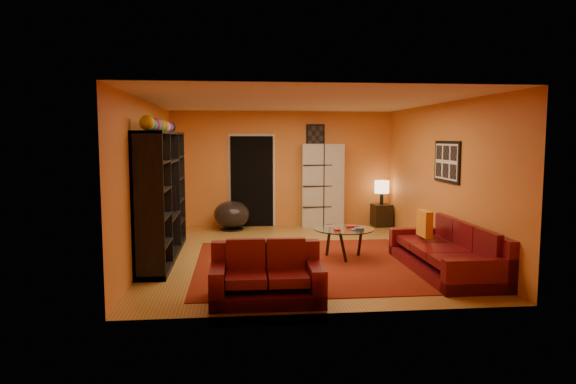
{
  "coord_description": "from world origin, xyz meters",
  "views": [
    {
      "loc": [
        -1.07,
        -8.61,
        1.99
      ],
      "look_at": [
        -0.17,
        0.1,
        1.07
      ],
      "focal_mm": 32.0,
      "sensor_mm": 36.0,
      "label": 1
    }
  ],
  "objects": [
    {
      "name": "table_lamp",
      "position": [
        2.22,
        2.64,
        0.88
      ],
      "size": [
        0.32,
        0.32,
        0.54
      ],
      "color": "black",
      "rests_on": "side_table"
    },
    {
      "name": "loveseat",
      "position": [
        -0.7,
        -2.42,
        0.29
      ],
      "size": [
        1.38,
        0.84,
        0.85
      ],
      "rotation": [
        0.0,
        0.0,
        1.56
      ],
      "color": "#4C0A10",
      "rests_on": "rug"
    },
    {
      "name": "side_table",
      "position": [
        2.22,
        2.64,
        0.25
      ],
      "size": [
        0.43,
        0.43,
        0.5
      ],
      "primitive_type": "cube",
      "rotation": [
        0.0,
        0.0,
        0.08
      ],
      "color": "black",
      "rests_on": "floor"
    },
    {
      "name": "wall_art_right",
      "position": [
        2.48,
        -0.3,
        1.6
      ],
      "size": [
        0.03,
        1.0,
        0.7
      ],
      "primitive_type": "cube",
      "color": "black",
      "rests_on": "wall_right"
    },
    {
      "name": "floor",
      "position": [
        0.0,
        0.0,
        0.0
      ],
      "size": [
        6.0,
        6.0,
        0.0
      ],
      "primitive_type": "plane",
      "color": "olive",
      "rests_on": "ground"
    },
    {
      "name": "storage_cabinet",
      "position": [
        0.89,
        2.8,
        0.93
      ],
      "size": [
        0.96,
        0.46,
        1.87
      ],
      "primitive_type": "cube",
      "rotation": [
        0.0,
        0.0,
        -0.05
      ],
      "color": "#B3B1A5",
      "rests_on": "floor"
    },
    {
      "name": "sofa",
      "position": [
        2.14,
        -1.36,
        0.28
      ],
      "size": [
        1.01,
        2.45,
        0.85
      ],
      "rotation": [
        0.0,
        0.0,
        -0.0
      ],
      "color": "#4C0A10",
      "rests_on": "rug"
    },
    {
      "name": "wall_front",
      "position": [
        0.0,
        -3.0,
        1.3
      ],
      "size": [
        6.0,
        0.0,
        6.0
      ],
      "primitive_type": "plane",
      "rotation": [
        -1.57,
        0.0,
        0.0
      ],
      "color": "orange",
      "rests_on": "floor"
    },
    {
      "name": "wall_left",
      "position": [
        -2.5,
        0.0,
        1.3
      ],
      "size": [
        0.0,
        6.0,
        6.0
      ],
      "primitive_type": "plane",
      "rotation": [
        1.57,
        0.0,
        1.57
      ],
      "color": "orange",
      "rests_on": "floor"
    },
    {
      "name": "wall_back",
      "position": [
        0.0,
        3.0,
        1.3
      ],
      "size": [
        6.0,
        0.0,
        6.0
      ],
      "primitive_type": "plane",
      "rotation": [
        1.57,
        0.0,
        0.0
      ],
      "color": "orange",
      "rests_on": "floor"
    },
    {
      "name": "throw_pillow",
      "position": [
        1.95,
        -0.74,
        0.63
      ],
      "size": [
        0.12,
        0.42,
        0.42
      ],
      "primitive_type": "cube",
      "color": "orange",
      "rests_on": "sofa"
    },
    {
      "name": "bowl_chair",
      "position": [
        -1.16,
        2.5,
        0.34
      ],
      "size": [
        0.78,
        0.78,
        0.63
      ],
      "color": "black",
      "rests_on": "floor"
    },
    {
      "name": "tv",
      "position": [
        -2.23,
        0.04,
        0.97
      ],
      "size": [
        0.85,
        0.11,
        0.49
      ],
      "primitive_type": "imported",
      "rotation": [
        0.0,
        0.0,
        1.57
      ],
      "color": "black",
      "rests_on": "entertainment_unit"
    },
    {
      "name": "entertainment_unit",
      "position": [
        -2.27,
        0.0,
        1.05
      ],
      "size": [
        0.45,
        3.0,
        2.1
      ],
      "primitive_type": "cube",
      "color": "black",
      "rests_on": "floor"
    },
    {
      "name": "doorway",
      "position": [
        -0.7,
        2.96,
        1.02
      ],
      "size": [
        0.95,
        0.1,
        2.04
      ],
      "primitive_type": "cube",
      "color": "black",
      "rests_on": "floor"
    },
    {
      "name": "wall_art_back",
      "position": [
        0.75,
        2.98,
        2.05
      ],
      "size": [
        0.42,
        0.03,
        0.52
      ],
      "primitive_type": "cube",
      "color": "black",
      "rests_on": "wall_back"
    },
    {
      "name": "coffee_table",
      "position": [
        0.71,
        -0.37,
        0.45
      ],
      "size": [
        0.99,
        0.99,
        0.49
      ],
      "rotation": [
        0.0,
        0.0,
        0.28
      ],
      "color": "silver",
      "rests_on": "floor"
    },
    {
      "name": "rug",
      "position": [
        0.1,
        -0.7,
        0.01
      ],
      "size": [
        3.6,
        3.6,
        0.01
      ],
      "primitive_type": "cube",
      "color": "#5A140A",
      "rests_on": "floor"
    },
    {
      "name": "wall_right",
      "position": [
        2.5,
        0.0,
        1.3
      ],
      "size": [
        0.0,
        6.0,
        6.0
      ],
      "primitive_type": "plane",
      "rotation": [
        1.57,
        0.0,
        -1.57
      ],
      "color": "orange",
      "rests_on": "floor"
    },
    {
      "name": "ceiling",
      "position": [
        0.0,
        0.0,
        2.6
      ],
      "size": [
        6.0,
        6.0,
        0.0
      ],
      "primitive_type": "plane",
      "rotation": [
        3.14,
        0.0,
        0.0
      ],
      "color": "white",
      "rests_on": "wall_back"
    }
  ]
}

